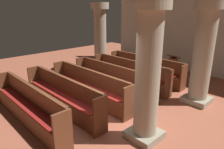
% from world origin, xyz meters
% --- Properties ---
extents(ground_plane, '(19.20, 19.20, 0.00)m').
position_xyz_m(ground_plane, '(0.00, 0.00, 0.00)').
color(ground_plane, '#AD5B42').
extents(back_wall, '(10.00, 0.16, 4.50)m').
position_xyz_m(back_wall, '(0.00, 6.08, 2.25)').
color(back_wall, silver).
rests_on(back_wall, ground).
extents(pew_row_0, '(3.66, 0.46, 1.01)m').
position_xyz_m(pew_row_0, '(-1.19, 3.49, 0.53)').
color(pew_row_0, brown).
rests_on(pew_row_0, ground).
extents(pew_row_1, '(3.66, 0.46, 1.01)m').
position_xyz_m(pew_row_1, '(-1.19, 2.47, 0.53)').
color(pew_row_1, brown).
rests_on(pew_row_1, ground).
extents(pew_row_2, '(3.66, 0.47, 1.01)m').
position_xyz_m(pew_row_2, '(-1.19, 1.45, 0.53)').
color(pew_row_2, brown).
rests_on(pew_row_2, ground).
extents(pew_row_3, '(3.66, 0.46, 1.01)m').
position_xyz_m(pew_row_3, '(-1.19, 0.43, 0.53)').
color(pew_row_3, brown).
rests_on(pew_row_3, ground).
extents(pew_row_4, '(3.66, 0.46, 1.01)m').
position_xyz_m(pew_row_4, '(-1.19, -0.59, 0.53)').
color(pew_row_4, brown).
rests_on(pew_row_4, ground).
extents(pew_row_5, '(3.66, 0.47, 1.01)m').
position_xyz_m(pew_row_5, '(-1.19, -1.60, 0.53)').
color(pew_row_5, brown).
rests_on(pew_row_5, ground).
extents(pillar_aisle_side, '(0.87, 0.87, 3.24)m').
position_xyz_m(pillar_aisle_side, '(1.43, 2.90, 1.69)').
color(pillar_aisle_side, '#9F967E').
rests_on(pillar_aisle_side, ground).
extents(pillar_far_side, '(0.87, 0.87, 3.24)m').
position_xyz_m(pillar_far_side, '(-3.76, 3.19, 1.69)').
color(pillar_far_side, '#9F967E').
rests_on(pillar_far_side, ground).
extents(pillar_aisle_rear, '(0.80, 0.80, 3.24)m').
position_xyz_m(pillar_aisle_rear, '(1.43, 0.06, 1.69)').
color(pillar_aisle_rear, '#9F967E').
rests_on(pillar_aisle_rear, ground).
extents(lectern, '(0.48, 0.45, 1.08)m').
position_xyz_m(lectern, '(-0.39, 4.41, 0.45)').
color(lectern, brown).
rests_on(lectern, ground).
extents(hymn_book, '(0.15, 0.19, 0.03)m').
position_xyz_m(hymn_book, '(-1.54, 3.67, 1.02)').
color(hymn_book, navy).
rests_on(hymn_book, pew_row_0).
extents(kneeler_box_navy, '(0.34, 0.29, 0.25)m').
position_xyz_m(kneeler_box_navy, '(0.93, 0.90, 0.13)').
color(kneeler_box_navy, navy).
rests_on(kneeler_box_navy, ground).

